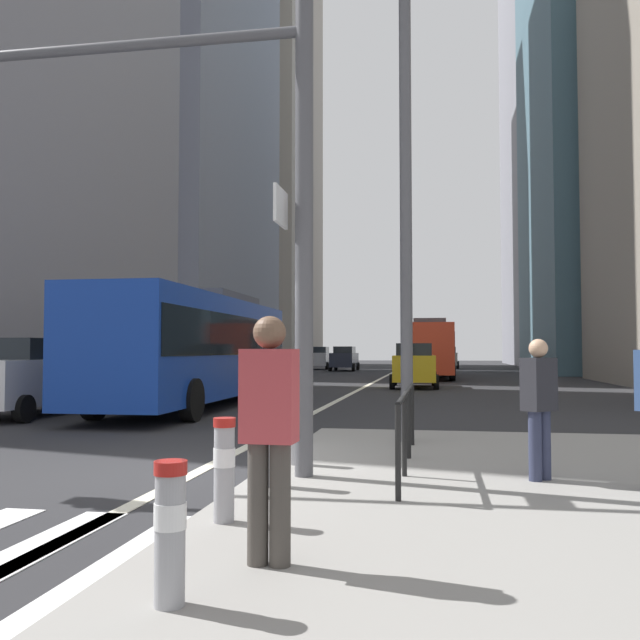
{
  "coord_description": "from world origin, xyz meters",
  "views": [
    {
      "loc": [
        3.19,
        -8.8,
        1.65
      ],
      "look_at": [
        -4.78,
        37.22,
        3.74
      ],
      "focal_mm": 37.8,
      "sensor_mm": 36.0,
      "label": 1
    }
  ],
  "objects": [
    {
      "name": "ground_plane",
      "position": [
        0.0,
        20.0,
        0.0
      ],
      "size": [
        160.0,
        160.0,
        0.0
      ],
      "primitive_type": "plane",
      "color": "#28282B"
    },
    {
      "name": "lane_centre_line",
      "position": [
        0.0,
        30.0,
        0.01
      ],
      "size": [
        0.2,
        80.0,
        0.01
      ],
      "primitive_type": "cube",
      "color": "beige",
      "rests_on": "ground"
    },
    {
      "name": "office_tower_left_mid",
      "position": [
        -16.0,
        40.32,
        25.68
      ],
      "size": [
        10.12,
        21.05,
        51.36
      ],
      "primitive_type": "cube",
      "color": "slate",
      "rests_on": "ground"
    },
    {
      "name": "office_tower_left_far",
      "position": [
        -16.0,
        63.71,
        25.71
      ],
      "size": [
        10.83,
        18.16,
        51.42
      ],
      "primitive_type": "cube",
      "color": "gray",
      "rests_on": "ground"
    },
    {
      "name": "office_tower_right_mid",
      "position": [
        17.0,
        44.58,
        24.06
      ],
      "size": [
        12.88,
        18.75,
        48.13
      ],
      "primitive_type": "cube",
      "color": "slate",
      "rests_on": "ground"
    },
    {
      "name": "office_tower_right_far",
      "position": [
        17.0,
        69.06,
        25.03
      ],
      "size": [
        10.9,
        23.98,
        50.07
      ],
      "primitive_type": "cube",
      "color": "gray",
      "rests_on": "ground"
    },
    {
      "name": "city_bus_blue_oncoming",
      "position": [
        -3.61,
        9.7,
        1.84
      ],
      "size": [
        2.8,
        11.56,
        3.4
      ],
      "color": "#14389E",
      "rests_on": "ground"
    },
    {
      "name": "sedan_white_oncoming",
      "position": [
        -6.95,
        6.57,
        0.99
      ],
      "size": [
        2.1,
        4.33,
        1.94
      ],
      "color": "silver",
      "rests_on": "ground"
    },
    {
      "name": "city_bus_red_receding",
      "position": [
        2.77,
        31.8,
        1.84
      ],
      "size": [
        2.83,
        11.08,
        3.4
      ],
      "color": "red",
      "rests_on": "ground"
    },
    {
      "name": "car_oncoming_mid",
      "position": [
        -6.9,
        48.79,
        0.99
      ],
      "size": [
        2.18,
        4.51,
        1.94
      ],
      "color": "silver",
      "rests_on": "ground"
    },
    {
      "name": "car_receding_near",
      "position": [
        2.2,
        21.2,
        0.99
      ],
      "size": [
        2.15,
        4.65,
        1.94
      ],
      "color": "gold",
      "rests_on": "ground"
    },
    {
      "name": "car_receding_far",
      "position": [
        4.15,
        53.02,
        0.99
      ],
      "size": [
        2.16,
        4.27,
        1.94
      ],
      "color": "#B2A899",
      "rests_on": "ground"
    },
    {
      "name": "car_oncoming_far",
      "position": [
        -4.09,
        44.64,
        0.99
      ],
      "size": [
        2.05,
        4.5,
        1.94
      ],
      "color": "#232838",
      "rests_on": "ground"
    },
    {
      "name": "traffic_signal_gantry",
      "position": [
        -0.63,
        -0.89,
        4.14
      ],
      "size": [
        6.68,
        0.65,
        6.0
      ],
      "color": "#515156",
      "rests_on": "median_island"
    },
    {
      "name": "street_lamp_post",
      "position": [
        2.7,
        2.36,
        5.28
      ],
      "size": [
        5.5,
        0.32,
        8.0
      ],
      "color": "#56565B",
      "rests_on": "median_island"
    },
    {
      "name": "bollard_front",
      "position": [
        1.63,
        -5.0,
        0.62
      ],
      "size": [
        0.2,
        0.2,
        0.84
      ],
      "color": "#99999E",
      "rests_on": "median_island"
    },
    {
      "name": "bollard_left",
      "position": [
        1.35,
        -3.1,
        0.65
      ],
      "size": [
        0.2,
        0.2,
        0.9
      ],
      "color": "#99999E",
      "rests_on": "median_island"
    },
    {
      "name": "bollard_right",
      "position": [
        1.35,
        -1.52,
        0.66
      ],
      "size": [
        0.2,
        0.2,
        0.93
      ],
      "color": "#99999E",
      "rests_on": "median_island"
    },
    {
      "name": "bollard_back",
      "position": [
        1.34,
        -0.09,
        0.58
      ],
      "size": [
        0.2,
        0.2,
        0.77
      ],
      "color": "#99999E",
      "rests_on": "median_island"
    },
    {
      "name": "pedestrian_railing",
      "position": [
        2.8,
        -0.01,
        0.87
      ],
      "size": [
        0.06,
        4.06,
        0.98
      ],
      "color": "black",
      "rests_on": "median_island"
    },
    {
      "name": "pedestrian_walking",
      "position": [
        2.02,
        -4.18,
        1.12
      ],
      "size": [
        0.39,
        0.25,
        1.74
      ],
      "color": "#423D38",
      "rests_on": "median_island"
    },
    {
      "name": "pedestrian_far",
      "position": [
        4.35,
        -0.67,
        1.05
      ],
      "size": [
        0.44,
        0.43,
        1.63
      ],
      "color": "#2D334C",
      "rests_on": "median_island"
    }
  ]
}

